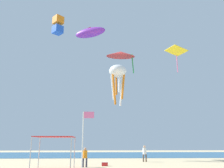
{
  "coord_description": "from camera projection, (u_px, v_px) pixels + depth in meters",
  "views": [
    {
      "loc": [
        -1.65,
        -15.76,
        2.03
      ],
      "look_at": [
        -0.62,
        6.68,
        7.69
      ],
      "focal_mm": 37.78,
      "sensor_mm": 36.0,
      "label": 1
    }
  ],
  "objects": [
    {
      "name": "kite_delta_red",
      "position": [
        121.0,
        54.0,
        37.96
      ],
      "size": [
        5.16,
        5.22,
        4.04
      ],
      "rotation": [
        0.0,
        0.0,
        3.27
      ],
      "color": "red"
    },
    {
      "name": "canopy_tent",
      "position": [
        55.0,
        138.0,
        19.4
      ],
      "size": [
        3.11,
        2.62,
        2.57
      ],
      "color": "#B2B2B7",
      "rests_on": "ground"
    },
    {
      "name": "kite_diamond_yellow",
      "position": [
        176.0,
        52.0,
        24.08
      ],
      "size": [
        2.2,
        2.21,
        2.53
      ],
      "rotation": [
        0.0,
        0.0,
        5.08
      ],
      "color": "yellow"
    },
    {
      "name": "ocean_strip",
      "position": [
        110.0,
        154.0,
        43.47
      ],
      "size": [
        110.0,
        22.46,
        0.03
      ],
      "primitive_type": "cube",
      "color": "#28608C",
      "rests_on": "ground"
    },
    {
      "name": "banner_flag",
      "position": [
        84.0,
        139.0,
        12.44
      ],
      "size": [
        0.61,
        0.06,
        3.69
      ],
      "color": "silver",
      "rests_on": "ground"
    },
    {
      "name": "kite_inflatable_purple",
      "position": [
        90.0,
        33.0,
        44.5
      ],
      "size": [
        6.6,
        4.78,
        2.59
      ],
      "rotation": [
        0.0,
        0.0,
        5.84
      ],
      "color": "purple"
    },
    {
      "name": "person_near_tent",
      "position": [
        145.0,
        152.0,
        26.65
      ],
      "size": [
        0.44,
        0.43,
        1.79
      ],
      "rotation": [
        0.0,
        0.0,
        2.63
      ],
      "color": "brown",
      "rests_on": "ground"
    },
    {
      "name": "kite_box_orange",
      "position": [
        58.0,
        25.0,
        38.81
      ],
      "size": [
        2.0,
        2.0,
        2.99
      ],
      "rotation": [
        0.0,
        0.0,
        3.88
      ],
      "color": "orange"
    },
    {
      "name": "cooler_box",
      "position": [
        105.0,
        164.0,
        21.66
      ],
      "size": [
        0.57,
        0.37,
        0.35
      ],
      "color": "red",
      "rests_on": "ground"
    },
    {
      "name": "person_central",
      "position": [
        85.0,
        156.0,
        20.73
      ],
      "size": [
        0.44,
        0.4,
        1.66
      ],
      "rotation": [
        0.0,
        0.0,
        3.32
      ],
      "color": "#33384C",
      "rests_on": "ground"
    },
    {
      "name": "kite_octopus_white",
      "position": [
        118.0,
        73.0,
        31.98
      ],
      "size": [
        2.81,
        2.81,
        5.56
      ],
      "rotation": [
        0.0,
        0.0,
        4.93
      ],
      "color": "white"
    }
  ]
}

